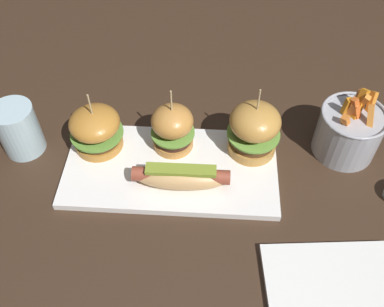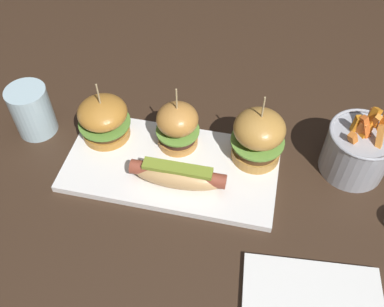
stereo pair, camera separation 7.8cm
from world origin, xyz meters
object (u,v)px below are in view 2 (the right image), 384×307
object	(u,v)px
slider_left	(104,119)
slider_right	(258,137)
platter_main	(172,166)
hot_dog	(178,175)
slider_center	(175,125)
water_glass	(32,111)
fries_bucket	(358,150)

from	to	relation	value
slider_left	slider_right	distance (m)	0.29
platter_main	slider_left	size ratio (longest dim) A/B	3.07
hot_dog	slider_center	world-z (taller)	slider_center
water_glass	slider_right	bearing A→B (deg)	1.46
platter_main	fries_bucket	xyz separation A→B (m)	(0.33, 0.08, 0.05)
slider_right	water_glass	distance (m)	0.44
hot_dog	slider_left	world-z (taller)	slider_left
slider_left	platter_main	bearing A→B (deg)	-17.78
slider_right	fries_bucket	size ratio (longest dim) A/B	1.05
platter_main	water_glass	bearing A→B (deg)	171.83
slider_left	fries_bucket	xyz separation A→B (m)	(0.47, 0.03, -0.00)
hot_dog	slider_right	xyz separation A→B (m)	(0.13, 0.09, 0.03)
slider_right	water_glass	size ratio (longest dim) A/B	1.45
platter_main	hot_dog	distance (m)	0.06
platter_main	water_glass	world-z (taller)	water_glass
slider_left	water_glass	world-z (taller)	slider_left
fries_bucket	slider_center	bearing A→B (deg)	-176.47
water_glass	slider_left	bearing A→B (deg)	1.62
slider_left	water_glass	xyz separation A→B (m)	(-0.15, -0.00, -0.01)
slider_left	fries_bucket	bearing A→B (deg)	3.49
platter_main	fries_bucket	distance (m)	0.34
slider_left	slider_right	xyz separation A→B (m)	(0.29, 0.01, 0.01)
slider_left	slider_center	size ratio (longest dim) A/B	0.94
platter_main	slider_right	bearing A→B (deg)	19.42
slider_center	water_glass	size ratio (longest dim) A/B	1.33
hot_dog	slider_center	size ratio (longest dim) A/B	1.25
platter_main	water_glass	size ratio (longest dim) A/B	3.82
hot_dog	water_glass	distance (m)	0.33
slider_center	fries_bucket	size ratio (longest dim) A/B	0.97
slider_right	slider_center	bearing A→B (deg)	179.58
slider_left	hot_dog	bearing A→B (deg)	-27.42
platter_main	hot_dog	size ratio (longest dim) A/B	2.29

